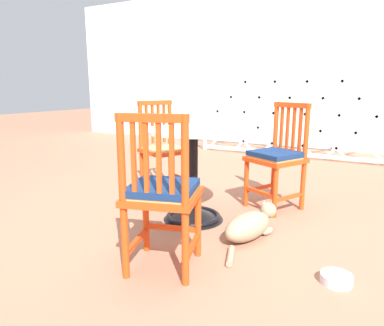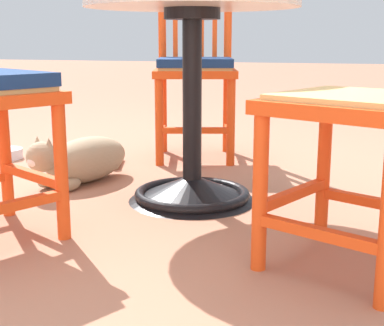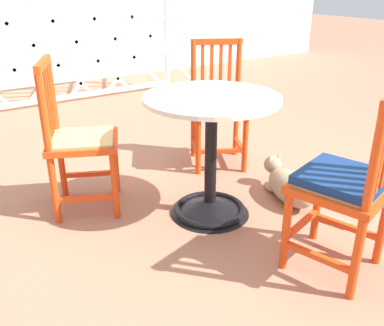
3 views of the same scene
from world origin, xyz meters
TOP-DOWN VIEW (x-y plane):
  - ground_plane at (0.00, 0.00)m, footprint 24.00×24.00m
  - lattice_fence_panel at (-0.09, 3.06)m, footprint 3.51×0.06m
  - cafe_table at (-0.13, 0.13)m, footprint 0.76×0.76m
  - orange_chair_near_fence at (0.08, -0.64)m, footprint 0.50×0.50m
  - orange_chair_at_corner at (0.37, 0.73)m, footprint 0.54×0.54m
  - orange_chair_facing_out at (-0.73, 0.63)m, footprint 0.53×0.53m
  - tabby_cat at (0.39, 0.01)m, footprint 0.32×0.74m

SIDE VIEW (x-z plane):
  - ground_plane at x=0.00m, z-range 0.00..0.00m
  - tabby_cat at x=0.39m, z-range -0.02..0.21m
  - cafe_table at x=-0.13m, z-range -0.08..0.65m
  - orange_chair_facing_out at x=-0.73m, z-range -0.02..0.89m
  - orange_chair_near_fence at x=0.08m, z-range -0.01..0.90m
  - orange_chair_at_corner at x=0.37m, z-range -0.01..0.90m
  - lattice_fence_panel at x=-0.09m, z-range 0.00..1.32m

